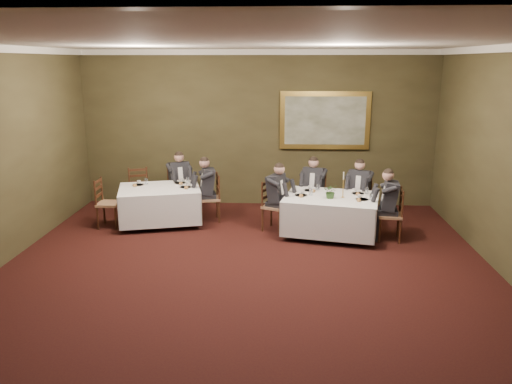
# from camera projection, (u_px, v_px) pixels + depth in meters

# --- Properties ---
(ground) EXTENTS (10.00, 10.00, 0.00)m
(ground) POSITION_uv_depth(u_px,v_px,m) (241.00, 302.00, 6.94)
(ground) COLOR black
(ground) RESTS_ON ground
(ceiling) EXTENTS (8.00, 10.00, 0.10)m
(ceiling) POSITION_uv_depth(u_px,v_px,m) (238.00, 40.00, 6.05)
(ceiling) COLOR silver
(ceiling) RESTS_ON back_wall
(back_wall) EXTENTS (8.00, 0.10, 3.50)m
(back_wall) POSITION_uv_depth(u_px,v_px,m) (258.00, 129.00, 11.32)
(back_wall) COLOR #352F1A
(back_wall) RESTS_ON ground
(crown_molding) EXTENTS (8.00, 10.00, 0.12)m
(crown_molding) POSITION_uv_depth(u_px,v_px,m) (238.00, 45.00, 6.06)
(crown_molding) COLOR white
(crown_molding) RESTS_ON back_wall
(table_main) EXTENTS (1.99, 1.67, 0.67)m
(table_main) POSITION_uv_depth(u_px,v_px,m) (331.00, 212.00, 9.53)
(table_main) COLOR black
(table_main) RESTS_ON ground
(table_second) EXTENTS (1.87, 1.60, 0.67)m
(table_second) POSITION_uv_depth(u_px,v_px,m) (160.00, 203.00, 10.19)
(table_second) COLOR black
(table_second) RESTS_ON ground
(chair_main_backleft) EXTENTS (0.56, 0.55, 1.00)m
(chair_main_backleft) POSITION_uv_depth(u_px,v_px,m) (313.00, 206.00, 10.53)
(chair_main_backleft) COLOR #8E6848
(chair_main_backleft) RESTS_ON ground
(diner_main_backleft) EXTENTS (0.54, 0.59, 1.35)m
(diner_main_backleft) POSITION_uv_depth(u_px,v_px,m) (314.00, 196.00, 10.46)
(diner_main_backleft) COLOR black
(diner_main_backleft) RESTS_ON chair_main_backleft
(chair_main_backright) EXTENTS (0.57, 0.56, 1.00)m
(chair_main_backright) POSITION_uv_depth(u_px,v_px,m) (359.00, 209.00, 10.29)
(chair_main_backright) COLOR #8E6848
(chair_main_backright) RESTS_ON ground
(diner_main_backright) EXTENTS (0.56, 0.60, 1.35)m
(diner_main_backright) POSITION_uv_depth(u_px,v_px,m) (359.00, 199.00, 10.22)
(diner_main_backright) COLOR black
(diner_main_backright) RESTS_ON chair_main_backright
(chair_main_endleft) EXTENTS (0.57, 0.58, 1.00)m
(chair_main_endleft) POSITION_uv_depth(u_px,v_px,m) (275.00, 216.00, 9.85)
(chair_main_endleft) COLOR #8E6848
(chair_main_endleft) RESTS_ON ground
(diner_main_endleft) EXTENTS (0.61, 0.57, 1.35)m
(diner_main_endleft) POSITION_uv_depth(u_px,v_px,m) (275.00, 205.00, 9.79)
(diner_main_endleft) COLOR black
(diner_main_endleft) RESTS_ON chair_main_endleft
(chair_main_endright) EXTENTS (0.47, 0.49, 1.00)m
(chair_main_endright) POSITION_uv_depth(u_px,v_px,m) (390.00, 225.00, 9.29)
(chair_main_endright) COLOR #8E6848
(chair_main_endright) RESTS_ON ground
(diner_main_endright) EXTENTS (0.53, 0.46, 1.35)m
(diner_main_endright) POSITION_uv_depth(u_px,v_px,m) (390.00, 214.00, 9.24)
(diner_main_endright) COLOR black
(diner_main_endright) RESTS_ON chair_main_endright
(chair_sec_backleft) EXTENTS (0.55, 0.54, 1.00)m
(chair_sec_backleft) POSITION_uv_depth(u_px,v_px,m) (140.00, 201.00, 10.93)
(chair_sec_backleft) COLOR #8E6848
(chair_sec_backleft) RESTS_ON ground
(chair_sec_backright) EXTENTS (0.59, 0.58, 1.00)m
(chair_sec_backright) POSITION_uv_depth(u_px,v_px,m) (179.00, 199.00, 11.10)
(chair_sec_backright) COLOR #8E6848
(chair_sec_backright) RESTS_ON ground
(diner_sec_backright) EXTENTS (0.58, 0.61, 1.35)m
(diner_sec_backright) POSITION_uv_depth(u_px,v_px,m) (179.00, 189.00, 11.03)
(diner_sec_backright) COLOR black
(diner_sec_backright) RESTS_ON chair_sec_backright
(chair_sec_endright) EXTENTS (0.51, 0.53, 1.00)m
(chair_sec_endright) POSITION_uv_depth(u_px,v_px,m) (210.00, 208.00, 10.42)
(chair_sec_endright) COLOR #8E6848
(chair_sec_endright) RESTS_ON ground
(diner_sec_endright) EXTENTS (0.56, 0.50, 1.35)m
(diner_sec_endright) POSITION_uv_depth(u_px,v_px,m) (209.00, 197.00, 10.36)
(diner_sec_endright) COLOR black
(diner_sec_endright) RESTS_ON chair_sec_endright
(chair_sec_endleft) EXTENTS (0.43, 0.45, 1.00)m
(chair_sec_endleft) POSITION_uv_depth(u_px,v_px,m) (109.00, 213.00, 10.04)
(chair_sec_endleft) COLOR #8E6848
(chair_sec_endleft) RESTS_ON ground
(centerpiece) EXTENTS (0.28, 0.25, 0.29)m
(centerpiece) POSITION_uv_depth(u_px,v_px,m) (331.00, 191.00, 9.29)
(centerpiece) COLOR #2D5926
(centerpiece) RESTS_ON table_main
(candlestick) EXTENTS (0.07, 0.07, 0.51)m
(candlestick) POSITION_uv_depth(u_px,v_px,m) (343.00, 188.00, 9.34)
(candlestick) COLOR gold
(candlestick) RESTS_ON table_main
(place_setting_table_main) EXTENTS (0.33, 0.31, 0.14)m
(place_setting_table_main) POSITION_uv_depth(u_px,v_px,m) (313.00, 188.00, 9.92)
(place_setting_table_main) COLOR white
(place_setting_table_main) RESTS_ON table_main
(place_setting_table_second) EXTENTS (0.33, 0.31, 0.14)m
(place_setting_table_second) POSITION_uv_depth(u_px,v_px,m) (141.00, 183.00, 10.36)
(place_setting_table_second) COLOR white
(place_setting_table_second) RESTS_ON table_second
(painting) EXTENTS (2.00, 0.09, 1.28)m
(painting) POSITION_uv_depth(u_px,v_px,m) (325.00, 120.00, 11.13)
(painting) COLOR gold
(painting) RESTS_ON back_wall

